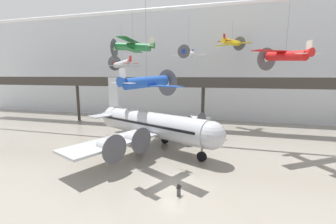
{
  "coord_description": "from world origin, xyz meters",
  "views": [
    {
      "loc": [
        5.2,
        -21.1,
        11.09
      ],
      "look_at": [
        -2.49,
        7.04,
        6.23
      ],
      "focal_mm": 24.0,
      "sensor_mm": 36.0,
      "label": 1
    }
  ],
  "objects_px": {
    "airliner_silver_main": "(151,124)",
    "suspended_plane_blue_trainer": "(147,82)",
    "suspended_plane_green_biplane": "(133,47)",
    "suspended_plane_yellow_lowwing": "(232,42)",
    "info_sign_pedestal": "(179,191)",
    "suspended_plane_white_twin": "(188,54)",
    "suspended_plane_red_highwing": "(286,55)",
    "suspended_plane_silver_racer": "(122,64)"
  },
  "relations": [
    {
      "from": "suspended_plane_blue_trainer",
      "to": "suspended_plane_red_highwing",
      "type": "distance_m",
      "value": 18.78
    },
    {
      "from": "airliner_silver_main",
      "to": "info_sign_pedestal",
      "type": "relative_size",
      "value": 22.06
    },
    {
      "from": "suspended_plane_blue_trainer",
      "to": "suspended_plane_white_twin",
      "type": "distance_m",
      "value": 19.4
    },
    {
      "from": "suspended_plane_blue_trainer",
      "to": "suspended_plane_silver_racer",
      "type": "bearing_deg",
      "value": 59.79
    },
    {
      "from": "suspended_plane_white_twin",
      "to": "suspended_plane_green_biplane",
      "type": "bearing_deg",
      "value": -38.19
    },
    {
      "from": "suspended_plane_blue_trainer",
      "to": "info_sign_pedestal",
      "type": "distance_m",
      "value": 11.58
    },
    {
      "from": "airliner_silver_main",
      "to": "suspended_plane_silver_racer",
      "type": "height_order",
      "value": "suspended_plane_silver_racer"
    },
    {
      "from": "suspended_plane_blue_trainer",
      "to": "info_sign_pedestal",
      "type": "bearing_deg",
      "value": -104.92
    },
    {
      "from": "suspended_plane_yellow_lowwing",
      "to": "suspended_plane_green_biplane",
      "type": "height_order",
      "value": "suspended_plane_yellow_lowwing"
    },
    {
      "from": "airliner_silver_main",
      "to": "suspended_plane_blue_trainer",
      "type": "bearing_deg",
      "value": -48.98
    },
    {
      "from": "airliner_silver_main",
      "to": "suspended_plane_green_biplane",
      "type": "bearing_deg",
      "value": 164.75
    },
    {
      "from": "suspended_plane_white_twin",
      "to": "suspended_plane_blue_trainer",
      "type": "bearing_deg",
      "value": 6.17
    },
    {
      "from": "airliner_silver_main",
      "to": "suspended_plane_white_twin",
      "type": "bearing_deg",
      "value": 93.34
    },
    {
      "from": "suspended_plane_yellow_lowwing",
      "to": "suspended_plane_green_biplane",
      "type": "xyz_separation_m",
      "value": [
        -15.44,
        -14.73,
        -2.03
      ]
    },
    {
      "from": "suspended_plane_blue_trainer",
      "to": "airliner_silver_main",
      "type": "bearing_deg",
      "value": 44.85
    },
    {
      "from": "suspended_plane_green_biplane",
      "to": "suspended_plane_yellow_lowwing",
      "type": "bearing_deg",
      "value": -141.89
    },
    {
      "from": "suspended_plane_yellow_lowwing",
      "to": "info_sign_pedestal",
      "type": "distance_m",
      "value": 35.31
    },
    {
      "from": "airliner_silver_main",
      "to": "suspended_plane_green_biplane",
      "type": "height_order",
      "value": "suspended_plane_green_biplane"
    },
    {
      "from": "suspended_plane_white_twin",
      "to": "suspended_plane_silver_racer",
      "type": "relative_size",
      "value": 0.8
    },
    {
      "from": "airliner_silver_main",
      "to": "suspended_plane_blue_trainer",
      "type": "height_order",
      "value": "suspended_plane_blue_trainer"
    },
    {
      "from": "suspended_plane_green_biplane",
      "to": "suspended_plane_silver_racer",
      "type": "relative_size",
      "value": 0.92
    },
    {
      "from": "suspended_plane_yellow_lowwing",
      "to": "suspended_plane_white_twin",
      "type": "height_order",
      "value": "suspended_plane_yellow_lowwing"
    },
    {
      "from": "suspended_plane_yellow_lowwing",
      "to": "suspended_plane_green_biplane",
      "type": "distance_m",
      "value": 21.43
    },
    {
      "from": "suspended_plane_white_twin",
      "to": "suspended_plane_yellow_lowwing",
      "type": "bearing_deg",
      "value": 144.7
    },
    {
      "from": "airliner_silver_main",
      "to": "suspended_plane_silver_racer",
      "type": "relative_size",
      "value": 2.88
    },
    {
      "from": "airliner_silver_main",
      "to": "suspended_plane_silver_racer",
      "type": "distance_m",
      "value": 18.79
    },
    {
      "from": "info_sign_pedestal",
      "to": "suspended_plane_silver_racer",
      "type": "bearing_deg",
      "value": 151.74
    },
    {
      "from": "suspended_plane_blue_trainer",
      "to": "info_sign_pedestal",
      "type": "height_order",
      "value": "suspended_plane_blue_trainer"
    },
    {
      "from": "suspended_plane_yellow_lowwing",
      "to": "suspended_plane_white_twin",
      "type": "relative_size",
      "value": 1.0
    },
    {
      "from": "suspended_plane_blue_trainer",
      "to": "suspended_plane_yellow_lowwing",
      "type": "bearing_deg",
      "value": 9.08
    },
    {
      "from": "airliner_silver_main",
      "to": "info_sign_pedestal",
      "type": "bearing_deg",
      "value": -36.68
    },
    {
      "from": "airliner_silver_main",
      "to": "suspended_plane_green_biplane",
      "type": "distance_m",
      "value": 13.0
    },
    {
      "from": "suspended_plane_yellow_lowwing",
      "to": "suspended_plane_red_highwing",
      "type": "distance_m",
      "value": 18.21
    },
    {
      "from": "suspended_plane_yellow_lowwing",
      "to": "suspended_plane_green_biplane",
      "type": "bearing_deg",
      "value": 164.27
    },
    {
      "from": "suspended_plane_yellow_lowwing",
      "to": "suspended_plane_red_highwing",
      "type": "xyz_separation_m",
      "value": [
        6.8,
        -16.4,
        -4.04
      ]
    },
    {
      "from": "suspended_plane_red_highwing",
      "to": "suspended_plane_green_biplane",
      "type": "relative_size",
      "value": 1.12
    },
    {
      "from": "suspended_plane_red_highwing",
      "to": "suspended_plane_silver_racer",
      "type": "xyz_separation_m",
      "value": [
        -28.7,
        10.68,
        -0.27
      ]
    },
    {
      "from": "suspended_plane_blue_trainer",
      "to": "suspended_plane_green_biplane",
      "type": "distance_m",
      "value": 14.51
    },
    {
      "from": "suspended_plane_red_highwing",
      "to": "suspended_plane_blue_trainer",
      "type": "bearing_deg",
      "value": 89.03
    },
    {
      "from": "suspended_plane_blue_trainer",
      "to": "suspended_plane_green_biplane",
      "type": "height_order",
      "value": "suspended_plane_green_biplane"
    },
    {
      "from": "airliner_silver_main",
      "to": "suspended_plane_red_highwing",
      "type": "relative_size",
      "value": 2.79
    },
    {
      "from": "airliner_silver_main",
      "to": "suspended_plane_red_highwing",
      "type": "height_order",
      "value": "suspended_plane_red_highwing"
    }
  ]
}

